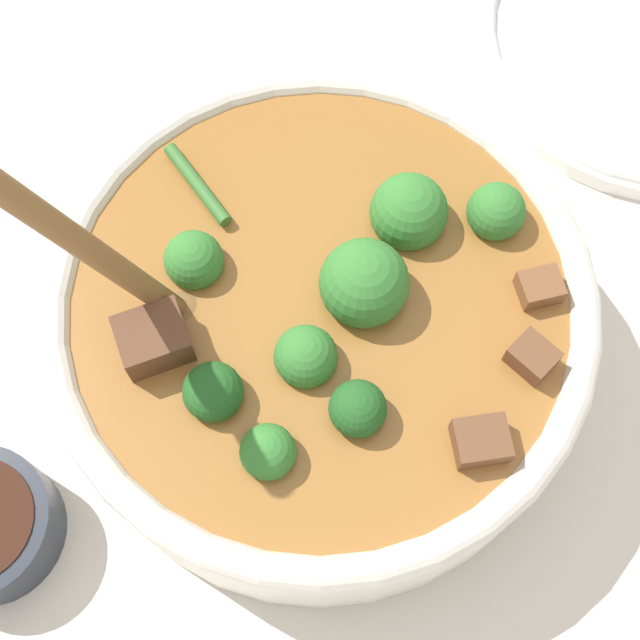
# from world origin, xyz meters

# --- Properties ---
(ground_plane) EXTENTS (4.00, 4.00, 0.00)m
(ground_plane) POSITION_xyz_m (0.00, 0.00, 0.00)
(ground_plane) COLOR silver
(stew_bowl) EXTENTS (0.28, 0.28, 0.29)m
(stew_bowl) POSITION_xyz_m (-0.00, -0.00, 0.05)
(stew_bowl) COLOR white
(stew_bowl) RESTS_ON ground_plane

